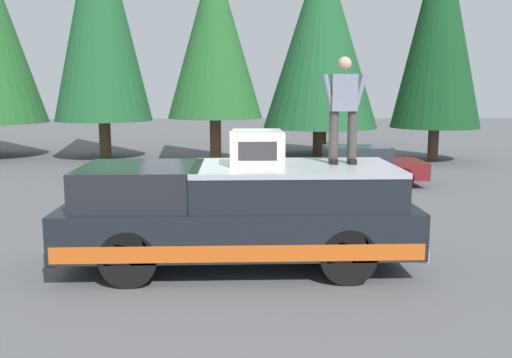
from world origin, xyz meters
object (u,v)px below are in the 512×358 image
Objects in this scene: compressor_unit at (257,148)px; parked_car_maroon at (354,166)px; pickup_truck at (239,214)px; person_on_truck_bed at (344,107)px.

parked_car_maroon is at bearing -22.65° from compressor_unit.
pickup_truck is 1.35× the size of parked_car_maroon.
person_on_truck_bed is 7.90m from parked_car_maroon.
compressor_unit is 0.50× the size of person_on_truck_bed.
pickup_truck is at bearing 155.51° from parked_car_maroon.
compressor_unit reaches higher than pickup_truck.
compressor_unit is 8.36m from parked_car_maroon.
compressor_unit is at bearing -91.94° from pickup_truck.
parked_car_maroon is (7.43, -1.79, -1.97)m from person_on_truck_bed.
person_on_truck_bed reaches higher than parked_car_maroon.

